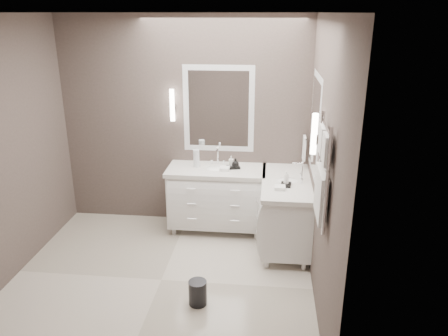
# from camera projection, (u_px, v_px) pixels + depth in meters

# --- Properties ---
(floor) EXTENTS (3.20, 3.00, 0.01)m
(floor) POSITION_uv_depth(u_px,v_px,m) (161.00, 280.00, 4.67)
(floor) COLOR beige
(floor) RESTS_ON ground
(ceiling) EXTENTS (3.20, 3.00, 0.01)m
(ceiling) POSITION_uv_depth(u_px,v_px,m) (146.00, 12.00, 3.76)
(ceiling) COLOR white
(ceiling) RESTS_ON wall_back
(wall_back) EXTENTS (3.20, 0.01, 2.70)m
(wall_back) POSITION_uv_depth(u_px,v_px,m) (184.00, 123.00, 5.63)
(wall_back) COLOR #4D423E
(wall_back) RESTS_ON floor
(wall_front) EXTENTS (3.20, 0.01, 2.70)m
(wall_front) POSITION_uv_depth(u_px,v_px,m) (95.00, 235.00, 2.81)
(wall_front) COLOR #4D423E
(wall_front) RESTS_ON floor
(wall_right) EXTENTS (0.01, 3.00, 2.70)m
(wall_right) POSITION_uv_depth(u_px,v_px,m) (323.00, 166.00, 4.06)
(wall_right) COLOR #4D423E
(wall_right) RESTS_ON floor
(vanity_back) EXTENTS (1.24, 0.59, 0.97)m
(vanity_back) POSITION_uv_depth(u_px,v_px,m) (217.00, 195.00, 5.61)
(vanity_back) COLOR white
(vanity_back) RESTS_ON floor
(vanity_right) EXTENTS (0.59, 1.24, 0.97)m
(vanity_right) POSITION_uv_depth(u_px,v_px,m) (286.00, 209.00, 5.22)
(vanity_right) COLOR white
(vanity_right) RESTS_ON floor
(mirror_back) EXTENTS (0.90, 0.02, 1.10)m
(mirror_back) POSITION_uv_depth(u_px,v_px,m) (219.00, 109.00, 5.50)
(mirror_back) COLOR white
(mirror_back) RESTS_ON wall_back
(mirror_right) EXTENTS (0.02, 0.90, 1.10)m
(mirror_right) POSITION_uv_depth(u_px,v_px,m) (315.00, 125.00, 4.74)
(mirror_right) COLOR white
(mirror_right) RESTS_ON wall_right
(sconce_back) EXTENTS (0.06, 0.06, 0.40)m
(sconce_back) POSITION_uv_depth(u_px,v_px,m) (172.00, 106.00, 5.48)
(sconce_back) COLOR white
(sconce_back) RESTS_ON wall_back
(sconce_right) EXTENTS (0.06, 0.06, 0.40)m
(sconce_right) POSITION_uv_depth(u_px,v_px,m) (314.00, 135.00, 4.19)
(sconce_right) COLOR white
(sconce_right) RESTS_ON wall_right
(towel_bar_corner) EXTENTS (0.03, 0.22, 0.30)m
(towel_bar_corner) POSITION_uv_depth(u_px,v_px,m) (304.00, 148.00, 5.42)
(towel_bar_corner) COLOR white
(towel_bar_corner) RESTS_ON wall_right
(towel_ladder) EXTENTS (0.06, 0.58, 0.90)m
(towel_ladder) POSITION_uv_depth(u_px,v_px,m) (322.00, 177.00, 3.67)
(towel_ladder) COLOR white
(towel_ladder) RESTS_ON wall_right
(waste_bin) EXTENTS (0.18, 0.18, 0.25)m
(waste_bin) POSITION_uv_depth(u_px,v_px,m) (198.00, 293.00, 4.25)
(waste_bin) COLOR black
(waste_bin) RESTS_ON floor
(amenity_tray_back) EXTENTS (0.19, 0.16, 0.02)m
(amenity_tray_back) POSITION_uv_depth(u_px,v_px,m) (233.00, 167.00, 5.49)
(amenity_tray_back) COLOR black
(amenity_tray_back) RESTS_ON vanity_back
(amenity_tray_right) EXTENTS (0.13, 0.16, 0.02)m
(amenity_tray_right) POSITION_uv_depth(u_px,v_px,m) (286.00, 185.00, 4.94)
(amenity_tray_right) COLOR black
(amenity_tray_right) RESTS_ON vanity_right
(water_bottle) EXTENTS (0.10, 0.10, 0.23)m
(water_bottle) POSITION_uv_depth(u_px,v_px,m) (196.00, 158.00, 5.50)
(water_bottle) COLOR silver
(water_bottle) RESTS_ON vanity_back
(soap_bottle_a) EXTENTS (0.06, 0.06, 0.13)m
(soap_bottle_a) POSITION_uv_depth(u_px,v_px,m) (231.00, 161.00, 5.49)
(soap_bottle_a) COLOR white
(soap_bottle_a) RESTS_ON amenity_tray_back
(soap_bottle_b) EXTENTS (0.10, 0.10, 0.11)m
(soap_bottle_b) POSITION_uv_depth(u_px,v_px,m) (235.00, 163.00, 5.44)
(soap_bottle_b) COLOR black
(soap_bottle_b) RESTS_ON amenity_tray_back
(soap_bottle_c) EXTENTS (0.06, 0.07, 0.16)m
(soap_bottle_c) POSITION_uv_depth(u_px,v_px,m) (286.00, 177.00, 4.91)
(soap_bottle_c) COLOR white
(soap_bottle_c) RESTS_ON amenity_tray_right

